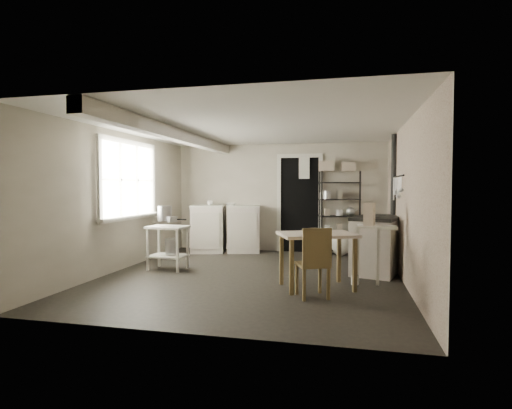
% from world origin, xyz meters
% --- Properties ---
extents(floor, '(5.00, 5.00, 0.00)m').
position_xyz_m(floor, '(0.00, 0.00, 0.00)').
color(floor, black).
rests_on(floor, ground).
extents(ceiling, '(5.00, 5.00, 0.00)m').
position_xyz_m(ceiling, '(0.00, 0.00, 2.30)').
color(ceiling, beige).
rests_on(ceiling, wall_back).
extents(wall_back, '(4.50, 0.02, 2.30)m').
position_xyz_m(wall_back, '(0.00, 2.50, 1.15)').
color(wall_back, '#B0A896').
rests_on(wall_back, ground).
extents(wall_front, '(4.50, 0.02, 2.30)m').
position_xyz_m(wall_front, '(0.00, -2.50, 1.15)').
color(wall_front, '#B0A896').
rests_on(wall_front, ground).
extents(wall_left, '(0.02, 5.00, 2.30)m').
position_xyz_m(wall_left, '(-2.25, 0.00, 1.15)').
color(wall_left, '#B0A896').
rests_on(wall_left, ground).
extents(wall_right, '(0.02, 5.00, 2.30)m').
position_xyz_m(wall_right, '(2.25, 0.00, 1.15)').
color(wall_right, '#B0A896').
rests_on(wall_right, ground).
extents(window, '(0.12, 1.76, 1.28)m').
position_xyz_m(window, '(-2.22, 0.20, 1.50)').
color(window, beige).
rests_on(window, wall_left).
extents(doorway, '(0.96, 0.10, 2.08)m').
position_xyz_m(doorway, '(0.45, 2.47, 1.00)').
color(doorway, beige).
rests_on(doorway, ground).
extents(ceiling_beam, '(0.18, 5.00, 0.18)m').
position_xyz_m(ceiling_beam, '(-1.20, 0.00, 2.20)').
color(ceiling_beam, beige).
rests_on(ceiling_beam, ceiling).
extents(wallpaper_panel, '(0.01, 5.00, 2.30)m').
position_xyz_m(wallpaper_panel, '(2.24, 0.00, 1.15)').
color(wallpaper_panel, '#BAA997').
rests_on(wallpaper_panel, wall_right).
extents(utensil_rail, '(0.06, 1.20, 0.44)m').
position_xyz_m(utensil_rail, '(2.19, 0.60, 1.55)').
color(utensil_rail, '#B6B6B8').
rests_on(utensil_rail, wall_right).
extents(prep_table, '(0.67, 0.50, 0.73)m').
position_xyz_m(prep_table, '(-1.49, 0.18, 0.40)').
color(prep_table, beige).
rests_on(prep_table, ground).
extents(stockpot, '(0.24, 0.24, 0.25)m').
position_xyz_m(stockpot, '(-1.55, 0.21, 0.94)').
color(stockpot, '#B6B6B8').
rests_on(stockpot, prep_table).
extents(saucepan, '(0.16, 0.16, 0.09)m').
position_xyz_m(saucepan, '(-1.36, 0.10, 0.85)').
color(saucepan, '#B6B6B8').
rests_on(saucepan, prep_table).
extents(bucket, '(0.27, 0.27, 0.25)m').
position_xyz_m(bucket, '(-1.44, 0.23, 0.39)').
color(bucket, '#B6B6B8').
rests_on(bucket, prep_table).
extents(base_cabinets, '(1.63, 1.00, 1.00)m').
position_xyz_m(base_cabinets, '(-1.09, 2.14, 0.46)').
color(base_cabinets, beige).
rests_on(base_cabinets, ground).
extents(mixing_bowl, '(0.31, 0.31, 0.07)m').
position_xyz_m(mixing_bowl, '(-0.96, 2.09, 0.95)').
color(mixing_bowl, white).
rests_on(mixing_bowl, base_cabinets).
extents(counter_cup, '(0.16, 0.16, 0.10)m').
position_xyz_m(counter_cup, '(-1.42, 2.08, 0.97)').
color(counter_cup, white).
rests_on(counter_cup, base_cabinets).
extents(shelf_rack, '(0.85, 0.48, 1.70)m').
position_xyz_m(shelf_rack, '(1.28, 2.31, 0.95)').
color(shelf_rack, black).
rests_on(shelf_rack, ground).
extents(shelf_jar, '(0.11, 0.11, 0.19)m').
position_xyz_m(shelf_jar, '(0.94, 2.29, 1.37)').
color(shelf_jar, white).
rests_on(shelf_jar, shelf_rack).
extents(storage_box_a, '(0.31, 0.28, 0.21)m').
position_xyz_m(storage_box_a, '(1.02, 2.28, 2.01)').
color(storage_box_a, beige).
rests_on(storage_box_a, shelf_rack).
extents(storage_box_b, '(0.30, 0.28, 0.18)m').
position_xyz_m(storage_box_b, '(1.45, 2.35, 1.99)').
color(storage_box_b, beige).
rests_on(storage_box_b, shelf_rack).
extents(stove, '(0.94, 1.29, 0.91)m').
position_xyz_m(stove, '(1.92, 0.73, 0.44)').
color(stove, beige).
rests_on(stove, ground).
extents(stovepipe, '(0.12, 0.12, 1.28)m').
position_xyz_m(stovepipe, '(2.21, 1.16, 1.59)').
color(stovepipe, black).
rests_on(stovepipe, stove).
extents(side_ledge, '(0.55, 0.30, 0.84)m').
position_xyz_m(side_ledge, '(1.84, -0.16, 0.43)').
color(side_ledge, beige).
rests_on(side_ledge, ground).
extents(oats_box, '(0.17, 0.24, 0.32)m').
position_xyz_m(oats_box, '(1.74, -0.15, 1.01)').
color(oats_box, beige).
rests_on(oats_box, side_ledge).
extents(work_table, '(1.19, 1.03, 0.76)m').
position_xyz_m(work_table, '(1.04, -0.52, 0.38)').
color(work_table, beige).
rests_on(work_table, ground).
extents(table_cup, '(0.13, 0.13, 0.09)m').
position_xyz_m(table_cup, '(1.21, -0.67, 0.81)').
color(table_cup, white).
rests_on(table_cup, work_table).
extents(chair, '(0.49, 0.50, 0.89)m').
position_xyz_m(chair, '(1.02, -0.98, 0.48)').
color(chair, brown).
rests_on(chair, ground).
extents(flour_sack, '(0.42, 0.35, 0.50)m').
position_xyz_m(flour_sack, '(1.32, 2.20, 0.24)').
color(flour_sack, silver).
rests_on(flour_sack, ground).
extents(floor_crock, '(0.12, 0.12, 0.14)m').
position_xyz_m(floor_crock, '(1.55, -0.20, 0.08)').
color(floor_crock, white).
rests_on(floor_crock, ground).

